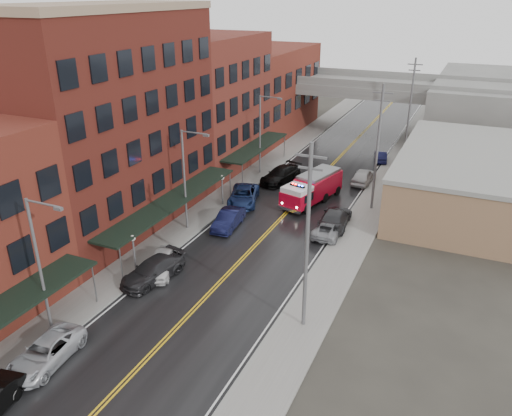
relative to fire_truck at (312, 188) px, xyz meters
The scene contains 32 objects.
road 4.81m from the fire_truck, 106.45° to the right, with size 11.00×160.00×0.02m, color black.
sidewalk_left 9.76m from the fire_truck, 153.00° to the right, with size 3.00×160.00×0.15m, color slate.
sidewalk_right 7.58m from the fire_truck, 36.09° to the right, with size 3.00×160.00×0.15m, color slate.
curb_left 8.34m from the fire_truck, 147.76° to the right, with size 0.30×160.00×0.15m, color gray.
curb_right 6.35m from the fire_truck, 45.15° to the right, with size 0.30×160.00×0.15m, color gray.
brick_building_b 19.95m from the fire_truck, 142.05° to the right, with size 9.00×20.00×18.00m, color #4D1614.
brick_building_c 16.91m from the fire_truck, 157.25° to the left, with size 9.00×15.00×15.00m, color #5E251C.
brick_building_far 28.12m from the fire_truck, 121.71° to the left, with size 9.00×20.00×12.00m, color maroon.
tan_building 15.77m from the fire_truck, 20.92° to the left, with size 14.00×22.00×5.00m, color #926C4F.
right_far_block 39.42m from the fire_truck, 64.87° to the left, with size 18.00×30.00×8.00m, color slate.
awning_1 14.45m from the fire_truck, 127.67° to the right, with size 2.60×18.00×3.09m.
awning_2 10.80m from the fire_truck, 145.12° to the left, with size 2.60×13.00×3.09m.
globe_lamp_1 19.94m from the fire_truck, 112.71° to the right, with size 0.44×0.44×3.12m.
globe_lamp_2 8.89m from the fire_truck, 150.35° to the right, with size 0.44×0.44×3.12m.
street_lamp_0 27.76m from the fire_truck, 106.56° to the right, with size 2.64×0.22×9.00m.
street_lamp_1 13.51m from the fire_truck, 127.07° to the right, with size 2.64×0.22×9.00m.
street_lamp_2 10.31m from the fire_truck, 144.37° to the left, with size 2.64×0.22×9.00m.
utility_pole_0 20.81m from the fire_truck, 73.05° to the right, with size 1.80×0.24×12.00m.
utility_pole_1 7.62m from the fire_truck, ahead, with size 1.80×0.24×12.00m.
utility_pole_2 21.97m from the fire_truck, 74.02° to the left, with size 1.80×0.24×12.00m.
overpass 28.01m from the fire_truck, 92.68° to the left, with size 40.00×10.00×7.50m.
fire_truck is the anchor object (origin of this frame).
parked_car_left_2 29.28m from the fire_truck, 102.42° to the right, with size 2.33×5.05×1.40m, color #B3B6BC.
parked_car_left_3 19.61m from the fire_truck, 107.56° to the right, with size 2.18×5.36×1.56m, color #252427.
parked_car_left_4 18.58m from the fire_truck, 108.77° to the right, with size 1.85×4.59×1.56m, color silver.
parked_car_left_5 9.92m from the fire_truck, 119.65° to the right, with size 1.65×4.73×1.56m, color black.
parked_car_left_6 6.82m from the fire_truck, 153.47° to the right, with size 2.65×5.74×1.60m, color navy.
parked_car_left_7 6.35m from the fire_truck, 140.87° to the left, with size 2.35×5.77×1.68m, color black.
parked_car_right_0 7.38m from the fire_truck, 59.63° to the right, with size 2.22×4.82×1.34m, color gray.
parked_car_right_1 5.93m from the fire_truck, 51.01° to the right, with size 2.35×5.77×1.68m, color #28282B.
parked_car_right_2 8.24m from the fire_truck, 64.70° to the left, with size 1.91×4.75×1.62m, color #B3B3B3.
parked_car_right_3 16.27m from the fire_truck, 76.82° to the left, with size 1.40×4.02×1.33m, color black.
Camera 1 is at (15.07, -9.87, 19.49)m, focal length 35.00 mm.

